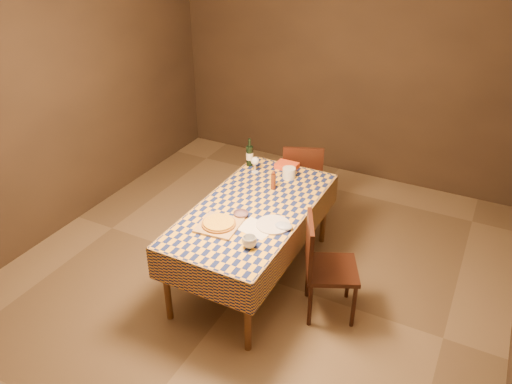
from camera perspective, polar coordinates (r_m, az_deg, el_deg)
room at (r=4.13m, az=-0.32°, el=5.09°), size 5.00×5.10×2.70m
dining_table at (r=4.45m, az=-0.29°, el=-2.59°), size 0.94×1.84×0.77m
cutting_board at (r=4.16m, az=-4.26°, el=-3.84°), size 0.36×0.36×0.02m
pizza at (r=4.15m, az=-4.27°, el=-3.57°), size 0.33×0.33×0.03m
pepper_mill at (r=4.65m, az=1.99°, el=1.30°), size 0.05×0.05×0.19m
bowl at (r=4.27m, az=-1.75°, el=-2.59°), size 0.15×0.15×0.04m
wine_glass at (r=4.93m, az=-0.11°, el=3.50°), size 0.08×0.08×0.16m
wine_bottle at (r=5.08m, az=-0.73°, el=4.21°), size 0.09×0.09×0.29m
deli_tub at (r=4.87m, az=3.80°, el=2.17°), size 0.17×0.17×0.11m
takeout_container at (r=5.06m, az=3.55°, el=3.02°), size 0.22×0.16×0.05m
white_plate at (r=4.16m, az=1.97°, el=-3.76°), size 0.36×0.36×0.02m
tumbler at (r=3.90m, az=-0.76°, el=-5.74°), size 0.14×0.14×0.09m
flour_patch at (r=4.13m, az=0.01°, el=-4.17°), size 0.32×0.27×0.00m
flour_bag at (r=4.13m, az=3.18°, el=-3.90°), size 0.18×0.16×0.04m
chair_far at (r=5.43m, az=5.28°, el=1.65°), size 0.55×0.55×0.93m
chair_right at (r=4.20m, az=7.59°, el=-7.98°), size 0.56×0.56×0.93m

